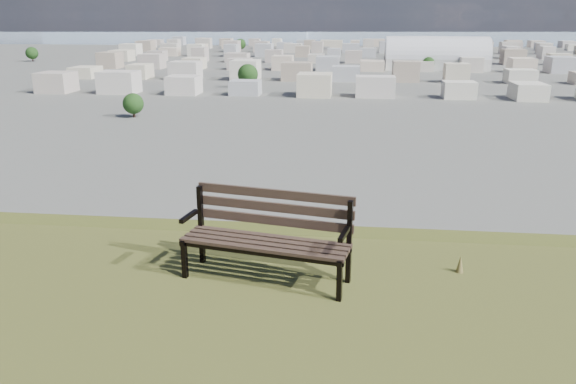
# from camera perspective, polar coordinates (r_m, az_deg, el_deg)

# --- Properties ---
(park_bench) EXTENTS (1.73, 0.84, 0.87)m
(park_bench) POSITION_cam_1_polar(r_m,az_deg,el_deg) (5.56, -2.03, -4.00)
(park_bench) COLOR #463528
(park_bench) RESTS_ON hilltop_mesa
(arena) EXTENTS (53.94, 23.51, 22.62)m
(arena) POSITION_cam_1_polar(r_m,az_deg,el_deg) (318.52, 14.78, 12.92)
(arena) COLOR #B9B9B4
(arena) RESTS_ON ground
(city_blocks) EXTENTS (395.00, 361.00, 7.00)m
(city_blocks) POSITION_cam_1_polar(r_m,az_deg,el_deg) (397.41, 6.48, 13.89)
(city_blocks) COLOR beige
(city_blocks) RESTS_ON ground
(city_trees) EXTENTS (406.52, 387.20, 9.98)m
(city_trees) POSITION_cam_1_polar(r_m,az_deg,el_deg) (323.22, 1.60, 13.43)
(city_trees) COLOR #301F18
(city_trees) RESTS_ON ground
(bay_water) EXTENTS (2400.00, 700.00, 0.12)m
(bay_water) POSITION_cam_1_polar(r_m,az_deg,el_deg) (902.66, 6.64, 15.61)
(bay_water) COLOR #8397A7
(bay_water) RESTS_ON ground
(far_hills) EXTENTS (2050.00, 340.00, 60.00)m
(far_hills) POSITION_cam_1_polar(r_m,az_deg,el_deg) (1406.54, 4.13, 17.34)
(far_hills) COLOR #91A1B4
(far_hills) RESTS_ON ground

